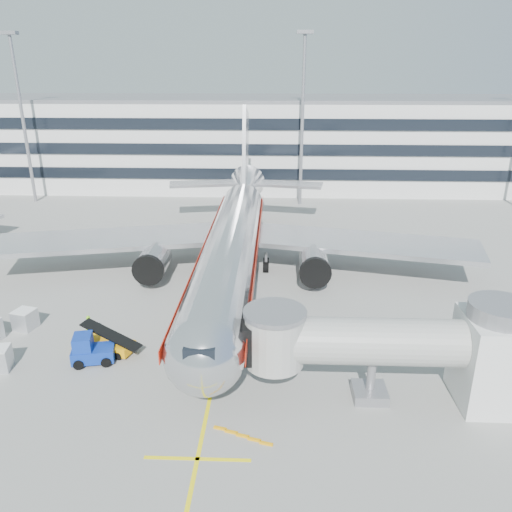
{
  "coord_description": "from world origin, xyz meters",
  "views": [
    {
      "loc": [
        4.14,
        -35.79,
        20.33
      ],
      "look_at": [
        2.39,
        7.53,
        4.0
      ],
      "focal_mm": 35.0,
      "sensor_mm": 36.0,
      "label": 1
    }
  ],
  "objects_px": {
    "baggage_tug": "(90,350)",
    "ramp_worker": "(90,327)",
    "belt_loader": "(105,343)",
    "cargo_container_right": "(25,319)",
    "main_jet": "(234,239)"
  },
  "relations": [
    {
      "from": "ramp_worker",
      "to": "main_jet",
      "type": "bearing_deg",
      "value": 29.63
    },
    {
      "from": "cargo_container_right",
      "to": "main_jet",
      "type": "bearing_deg",
      "value": 34.77
    },
    {
      "from": "belt_loader",
      "to": "cargo_container_right",
      "type": "xyz_separation_m",
      "value": [
        -7.8,
        3.24,
        0.19
      ]
    },
    {
      "from": "baggage_tug",
      "to": "ramp_worker",
      "type": "xyz_separation_m",
      "value": [
        -1.32,
        3.56,
        -0.02
      ]
    },
    {
      "from": "main_jet",
      "to": "baggage_tug",
      "type": "xyz_separation_m",
      "value": [
        -9.29,
        -16.31,
        -3.26
      ]
    },
    {
      "from": "belt_loader",
      "to": "baggage_tug",
      "type": "distance_m",
      "value": 1.73
    },
    {
      "from": "cargo_container_right",
      "to": "baggage_tug",
      "type": "bearing_deg",
      "value": -33.8
    },
    {
      "from": "main_jet",
      "to": "cargo_container_right",
      "type": "distance_m",
      "value": 20.4
    },
    {
      "from": "belt_loader",
      "to": "baggage_tug",
      "type": "height_order",
      "value": "belt_loader"
    },
    {
      "from": "baggage_tug",
      "to": "cargo_container_right",
      "type": "xyz_separation_m",
      "value": [
        -7.23,
        4.84,
        -0.15
      ]
    },
    {
      "from": "main_jet",
      "to": "ramp_worker",
      "type": "bearing_deg",
      "value": -129.77
    },
    {
      "from": "belt_loader",
      "to": "cargo_container_right",
      "type": "height_order",
      "value": "belt_loader"
    },
    {
      "from": "cargo_container_right",
      "to": "ramp_worker",
      "type": "bearing_deg",
      "value": -12.23
    },
    {
      "from": "ramp_worker",
      "to": "cargo_container_right",
      "type": "bearing_deg",
      "value": 147.18
    },
    {
      "from": "main_jet",
      "to": "ramp_worker",
      "type": "distance_m",
      "value": 16.91
    }
  ]
}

